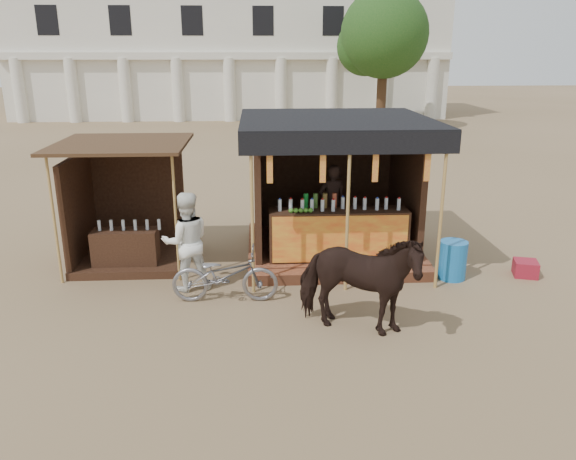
{
  "coord_description": "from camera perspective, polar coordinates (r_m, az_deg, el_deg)",
  "views": [
    {
      "loc": [
        -0.51,
        -7.41,
        3.99
      ],
      "look_at": [
        0.0,
        1.6,
        1.1
      ],
      "focal_mm": 35.0,
      "sensor_mm": 36.0,
      "label": 1
    }
  ],
  "objects": [
    {
      "name": "secondary_stall",
      "position": [
        11.42,
        -16.57,
        1.04
      ],
      "size": [
        2.4,
        2.4,
        2.38
      ],
      "color": "#3B2315",
      "rests_on": "ground"
    },
    {
      "name": "tree",
      "position": [
        30.23,
        9.31,
        18.77
      ],
      "size": [
        4.5,
        4.4,
        7.0
      ],
      "color": "#382314",
      "rests_on": "ground"
    },
    {
      "name": "bystander",
      "position": [
        9.77,
        -10.28,
        -1.17
      ],
      "size": [
        0.97,
        0.83,
        1.74
      ],
      "primitive_type": "imported",
      "rotation": [
        0.0,
        0.0,
        3.37
      ],
      "color": "white",
      "rests_on": "ground"
    },
    {
      "name": "red_crate",
      "position": [
        11.31,
        22.97,
        -3.6
      ],
      "size": [
        0.51,
        0.51,
        0.29
      ],
      "primitive_type": "cube",
      "rotation": [
        0.0,
        0.0,
        -0.28
      ],
      "color": "maroon",
      "rests_on": "ground"
    },
    {
      "name": "ground",
      "position": [
        8.44,
        0.63,
        -10.48
      ],
      "size": [
        120.0,
        120.0,
        0.0
      ],
      "primitive_type": "plane",
      "color": "#846B4C",
      "rests_on": "ground"
    },
    {
      "name": "cow",
      "position": [
        8.22,
        7.1,
        -5.3
      ],
      "size": [
        2.06,
        1.5,
        1.59
      ],
      "primitive_type": "imported",
      "rotation": [
        0.0,
        0.0,
        1.19
      ],
      "color": "black",
      "rests_on": "ground"
    },
    {
      "name": "motorbike",
      "position": [
        9.34,
        -6.43,
        -4.58
      ],
      "size": [
        1.77,
        0.66,
        0.92
      ],
      "primitive_type": "imported",
      "rotation": [
        0.0,
        0.0,
        1.54
      ],
      "color": "gray",
      "rests_on": "ground"
    },
    {
      "name": "cooler",
      "position": [
        11.0,
        10.43,
        -2.53
      ],
      "size": [
        0.66,
        0.47,
        0.46
      ],
      "color": "#186E22",
      "rests_on": "ground"
    },
    {
      "name": "background_building",
      "position": [
        37.39,
        -5.81,
        17.67
      ],
      "size": [
        26.0,
        7.45,
        8.18
      ],
      "color": "silver",
      "rests_on": "ground"
    },
    {
      "name": "main_stall",
      "position": [
        11.27,
        4.58,
        2.44
      ],
      "size": [
        3.6,
        3.61,
        2.78
      ],
      "color": "#985031",
      "rests_on": "ground"
    },
    {
      "name": "blue_barrel",
      "position": [
        10.66,
        16.37,
        -2.94
      ],
      "size": [
        0.57,
        0.57,
        0.71
      ],
      "primitive_type": "cylinder",
      "rotation": [
        0.0,
        0.0,
        -0.15
      ],
      "color": "#186CB7",
      "rests_on": "ground"
    }
  ]
}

